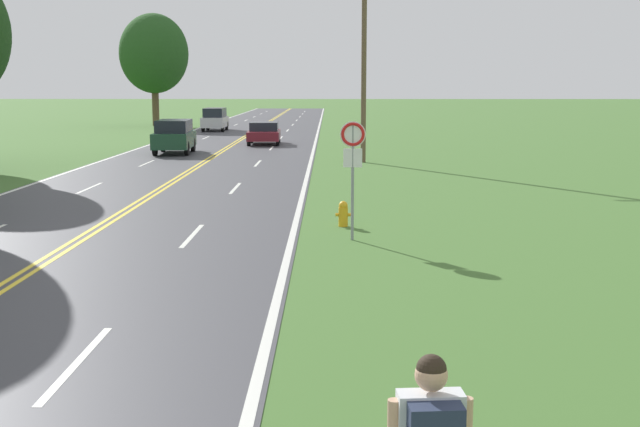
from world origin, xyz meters
The scene contains 7 objects.
fire_hydrant centered at (6.29, 17.90, 0.34)m, with size 0.40×0.24×0.66m.
traffic_sign centered at (6.47, 16.04, 2.12)m, with size 0.60×0.10×2.81m.
utility_pole_midground centered at (7.52, 35.27, 5.00)m, with size 1.80×0.24×9.69m.
tree_mid_treeline centered at (-9.50, 68.79, 6.30)m, with size 6.02×6.02×9.78m.
car_dark_green_suv_approaching centered at (-2.32, 39.93, 0.95)m, with size 2.02×4.22×1.79m.
car_maroon_sedan_mid_near centered at (1.92, 46.63, 0.72)m, with size 2.06×4.14×1.36m.
car_silver_suv_mid_far centered at (-3.14, 60.97, 0.94)m, with size 1.73×4.10×1.80m.
Camera 1 is at (5.92, -2.61, 3.65)m, focal length 45.00 mm.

